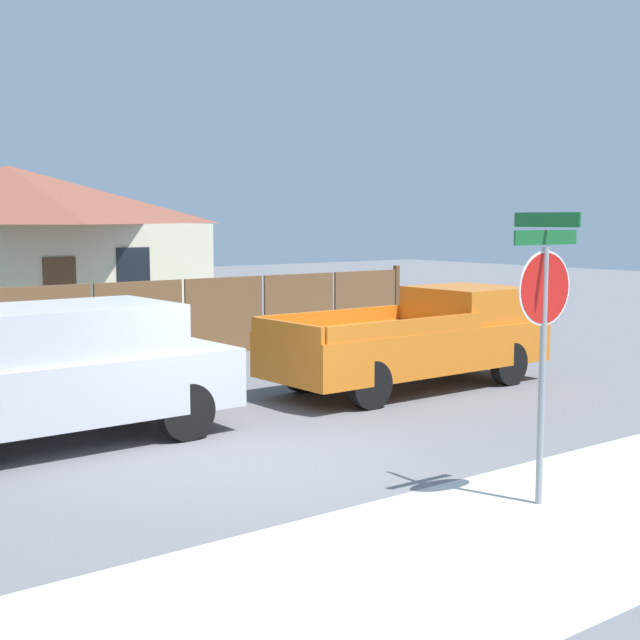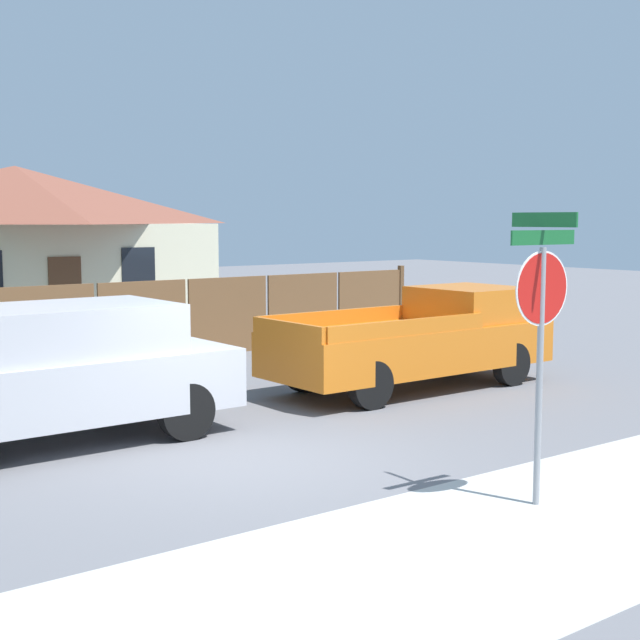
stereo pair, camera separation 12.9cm
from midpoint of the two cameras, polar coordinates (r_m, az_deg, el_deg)
ground_plane at (r=11.21m, az=-3.13°, el=-9.02°), size 80.00×80.00×0.00m
sidewalk_strip at (r=8.59m, az=10.76°, el=-13.99°), size 36.00×3.20×0.01m
wooden_fence at (r=19.02m, az=-11.06°, el=-0.10°), size 14.62×0.12×1.81m
house at (r=28.16m, az=-18.68°, el=4.86°), size 10.24×8.04×4.57m
red_suv at (r=12.35m, az=-16.48°, el=-3.02°), size 4.76×2.07×1.86m
orange_pickup at (r=15.96m, az=6.70°, el=-1.24°), size 5.41×2.02×1.74m
stop_sign at (r=9.44m, az=14.36°, el=0.70°), size 0.94×0.84×3.06m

